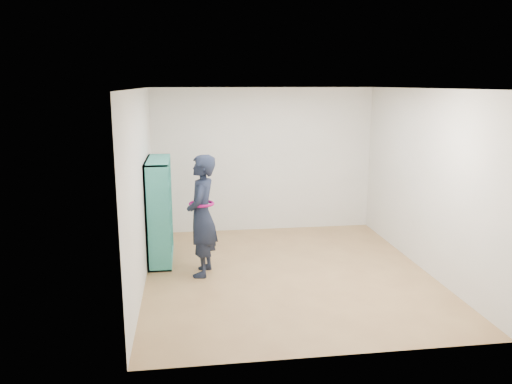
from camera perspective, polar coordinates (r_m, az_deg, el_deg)
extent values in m
plane|color=olive|center=(7.27, 3.61, -9.23)|extent=(4.50, 4.50, 0.00)
plane|color=white|center=(6.77, 3.91, 11.71)|extent=(4.50, 4.50, 0.00)
cube|color=silver|center=(6.79, -13.01, 0.38)|extent=(0.02, 4.50, 2.60)
cube|color=silver|center=(7.56, 18.77, 1.23)|extent=(0.02, 4.50, 2.60)
cube|color=silver|center=(9.08, 0.89, 3.65)|extent=(4.00, 0.02, 2.60)
cube|color=silver|center=(4.79, 9.19, -4.46)|extent=(4.00, 0.02, 2.60)
cube|color=teal|center=(7.19, -11.18, -3.13)|extent=(0.34, 0.02, 1.56)
cube|color=teal|center=(8.30, -10.76, -1.04)|extent=(0.34, 0.02, 1.56)
cube|color=teal|center=(7.97, -10.73, -7.37)|extent=(0.34, 1.17, 0.02)
cube|color=teal|center=(7.60, -11.19, 3.61)|extent=(0.34, 1.17, 0.02)
cube|color=teal|center=(7.76, -12.12, -2.04)|extent=(0.02, 1.17, 1.56)
cube|color=teal|center=(7.57, -11.02, -2.36)|extent=(0.32, 0.02, 1.51)
cube|color=teal|center=(7.93, -10.89, -1.68)|extent=(0.32, 0.02, 1.51)
cube|color=teal|center=(7.85, -10.84, -4.69)|extent=(0.32, 1.12, 0.02)
cube|color=teal|center=(7.75, -10.96, -2.01)|extent=(0.32, 1.12, 0.02)
cube|color=teal|center=(7.66, -11.07, 0.73)|extent=(0.32, 1.12, 0.02)
cube|color=beige|center=(7.59, -10.73, -7.87)|extent=(0.21, 0.14, 0.08)
cube|color=black|center=(7.39, -10.82, -4.55)|extent=(0.18, 0.16, 0.27)
cube|color=maroon|center=(7.30, -10.93, -1.83)|extent=(0.18, 0.16, 0.24)
cube|color=silver|center=(7.28, -11.09, 0.54)|extent=(0.21, 0.14, 0.08)
cube|color=navy|center=(7.86, -10.58, -6.46)|extent=(0.18, 0.16, 0.26)
cube|color=brown|center=(7.75, -10.69, -3.75)|extent=(0.18, 0.16, 0.27)
cube|color=#BFB28C|center=(7.73, -10.83, -1.74)|extent=(0.21, 0.14, 0.05)
cube|color=#26594C|center=(7.58, -10.91, 1.53)|extent=(0.18, 0.16, 0.22)
cube|color=beige|center=(8.22, -10.47, -5.63)|extent=(0.18, 0.16, 0.26)
cube|color=black|center=(8.19, -10.60, -3.67)|extent=(0.21, 0.14, 0.05)
cube|color=maroon|center=(8.03, -10.67, -0.68)|extent=(0.18, 0.16, 0.20)
cube|color=silver|center=(7.95, -10.79, 2.22)|extent=(0.18, 0.16, 0.27)
imported|color=black|center=(7.00, -6.21, -2.72)|extent=(0.53, 0.70, 1.72)
torus|color=#940B5C|center=(6.96, -6.24, -1.33)|extent=(0.42, 0.42, 0.04)
cube|color=silver|center=(7.10, -7.31, -1.60)|extent=(0.01, 0.09, 0.12)
cube|color=black|center=(7.10, -7.31, -1.60)|extent=(0.01, 0.09, 0.12)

